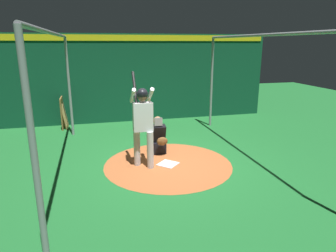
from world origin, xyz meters
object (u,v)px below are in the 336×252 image
Objects in this scene: catcher at (158,139)px; batter at (143,120)px; baseball_0 at (165,151)px; home_plate at (168,164)px; bat_rack at (64,113)px.

batter is at bearing -33.20° from catcher.
batter reaches higher than baseball_0.
catcher is at bearing 146.80° from batter.
batter is at bearing -42.11° from baseball_0.
batter is (-0.03, -0.58, 1.12)m from home_plate.
catcher is 13.39× the size of baseball_0.
catcher is (-0.82, -0.07, 0.38)m from home_plate.
baseball_0 is (-0.80, 0.11, 0.03)m from home_plate.
batter is at bearing 26.38° from bat_rack.
home_plate is 0.91m from catcher.
baseball_0 is at bearing 38.98° from bat_rack.
home_plate is 0.19× the size of batter.
catcher is (-0.79, 0.51, -0.74)m from batter.
baseball_0 is (-0.76, 0.69, -1.09)m from batter.
baseball_0 reaches higher than home_plate.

